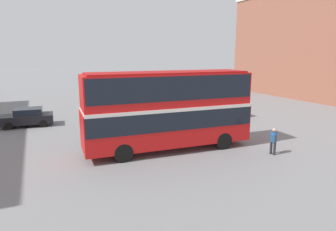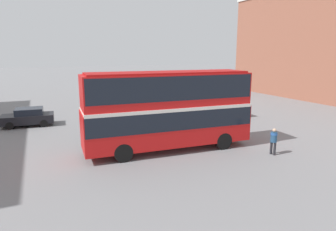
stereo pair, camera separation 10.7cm
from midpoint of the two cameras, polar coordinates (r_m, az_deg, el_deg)
The scene contains 6 objects.
ground_plane at distance 19.21m, azimuth -1.07°, elevation -5.87°, with size 240.00×240.00×0.00m, color slate.
double_decker_bus at distance 17.91m, azimuth -0.17°, elevation 1.84°, with size 10.22×3.04×4.77m.
pedestrian_foreground at distance 18.48m, azimuth 19.30°, elevation -4.16°, with size 0.45×0.45×1.58m.
parked_car_kerb_near at distance 28.06m, azimuth 10.56°, elevation 1.21°, with size 4.65×2.01×1.49m.
parked_car_kerb_far at distance 26.81m, azimuth -25.34°, elevation -0.29°, with size 4.09×2.16×1.46m.
parked_car_side_street at distance 30.90m, azimuth -6.06°, elevation 2.44°, with size 4.39×2.08×1.65m.
Camera 1 is at (-7.14, -16.84, 5.85)m, focal length 32.00 mm.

